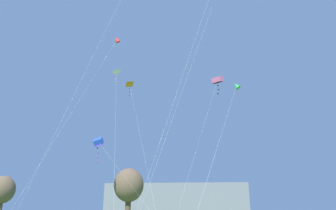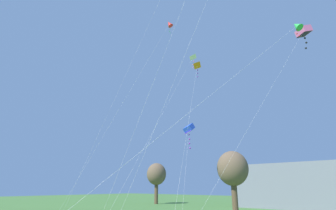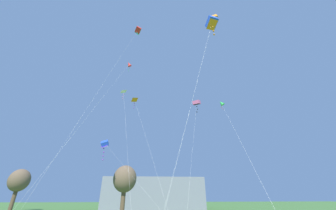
# 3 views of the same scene
# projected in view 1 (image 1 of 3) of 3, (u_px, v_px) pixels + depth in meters

# --- Properties ---
(distant_building) EXTENTS (27.76, 11.24, 8.12)m
(distant_building) POSITION_uv_depth(u_px,v_px,m) (177.00, 205.00, 67.05)
(distant_building) COLOR slate
(distant_building) RESTS_ON ground
(tree_far_right) EXTENTS (4.38, 4.38, 8.84)m
(tree_far_right) POSITION_uv_depth(u_px,v_px,m) (129.00, 186.00, 48.10)
(tree_far_right) COLOR brown
(tree_far_right) RESTS_ON ground
(tree_far_left) EXTENTS (4.69, 4.69, 9.46)m
(tree_far_left) POSITION_uv_depth(u_px,v_px,m) (2.00, 190.00, 62.77)
(tree_far_left) COLOR brown
(tree_far_left) RESTS_ON ground
(kite_pink_box_0) EXTENTS (6.54, 15.92, 20.06)m
(kite_pink_box_0) POSITION_uv_depth(u_px,v_px,m) (218.00, 80.00, 44.20)
(kite_pink_box_0) COLOR silver
(kite_pink_box_0) RESTS_ON ground
(kite_green_diamond_1) EXTENTS (5.89, 18.38, 15.59)m
(kite_green_diamond_1) POSITION_uv_depth(u_px,v_px,m) (236.00, 86.00, 34.20)
(kite_green_diamond_1) COLOR silver
(kite_green_diamond_1) RESTS_ON ground
(kite_blue_box_2) EXTENTS (12.40, 18.15, 12.56)m
(kite_blue_box_2) POSITION_uv_depth(u_px,v_px,m) (98.00, 142.00, 44.57)
(kite_blue_box_2) COLOR silver
(kite_blue_box_2) RESTS_ON ground
(kite_white_delta_5) EXTENTS (5.73, 18.87, 21.33)m
(kite_white_delta_5) POSITION_uv_depth(u_px,v_px,m) (116.00, 73.00, 45.14)
(kite_white_delta_5) COLOR silver
(kite_white_delta_5) RESTS_ON ground
(kite_red_diamond_7) EXTENTS (7.26, 8.83, 22.49)m
(kite_red_diamond_7) POSITION_uv_depth(u_px,v_px,m) (117.00, 40.00, 38.85)
(kite_red_diamond_7) COLOR silver
(kite_red_diamond_7) RESTS_ON ground
(kite_orange_delta_8) EXTENTS (6.15, 12.58, 18.41)m
(kite_orange_delta_8) POSITION_uv_depth(u_px,v_px,m) (130.00, 85.00, 41.47)
(kite_orange_delta_8) COLOR silver
(kite_orange_delta_8) RESTS_ON ground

